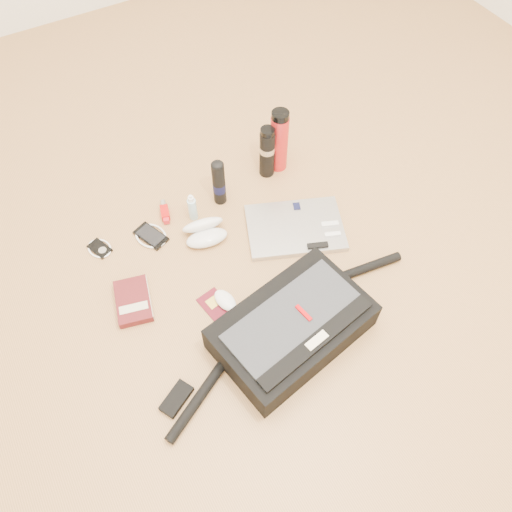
% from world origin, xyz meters
% --- Properties ---
extents(ground, '(4.00, 4.00, 0.00)m').
position_xyz_m(ground, '(0.00, 0.00, 0.00)').
color(ground, '#A97946').
rests_on(ground, ground).
extents(messenger_bag, '(1.02, 0.39, 0.14)m').
position_xyz_m(messenger_bag, '(0.01, -0.21, 0.06)').
color(messenger_bag, black).
rests_on(messenger_bag, ground).
extents(laptop, '(0.43, 0.37, 0.04)m').
position_xyz_m(laptop, '(0.26, 0.16, 0.01)').
color(laptop, '#B0B0B2').
rests_on(laptop, ground).
extents(book, '(0.16, 0.20, 0.03)m').
position_xyz_m(book, '(-0.40, 0.17, 0.02)').
color(book, '#4E1316').
rests_on(book, ground).
extents(passport, '(0.10, 0.13, 0.01)m').
position_xyz_m(passport, '(-0.16, 0.02, 0.00)').
color(passport, '#510C17').
rests_on(passport, ground).
extents(mouse, '(0.08, 0.11, 0.03)m').
position_xyz_m(mouse, '(-0.12, 0.01, 0.02)').
color(mouse, white).
rests_on(mouse, ground).
extents(sunglasses_case, '(0.18, 0.16, 0.09)m').
position_xyz_m(sunglasses_case, '(-0.06, 0.30, 0.03)').
color(sunglasses_case, silver).
rests_on(sunglasses_case, ground).
extents(ipod, '(0.10, 0.10, 0.01)m').
position_xyz_m(ipod, '(-0.43, 0.45, 0.00)').
color(ipod, black).
rests_on(ipod, ground).
extents(phone, '(0.13, 0.15, 0.01)m').
position_xyz_m(phone, '(-0.24, 0.40, 0.01)').
color(phone, black).
rests_on(phone, ground).
extents(inhaler, '(0.05, 0.11, 0.03)m').
position_xyz_m(inhaler, '(-0.15, 0.48, 0.01)').
color(inhaler, '#B40F0C').
rests_on(inhaler, ground).
extents(spray_bottle, '(0.04, 0.04, 0.13)m').
position_xyz_m(spray_bottle, '(-0.05, 0.41, 0.06)').
color(spray_bottle, '#A4D0E0').
rests_on(spray_bottle, ground).
extents(aerosol_can, '(0.07, 0.07, 0.21)m').
position_xyz_m(aerosol_can, '(0.08, 0.44, 0.11)').
color(aerosol_can, black).
rests_on(aerosol_can, ground).
extents(thermos_black, '(0.08, 0.08, 0.24)m').
position_xyz_m(thermos_black, '(0.31, 0.47, 0.12)').
color(thermos_black, black).
rests_on(thermos_black, ground).
extents(thermos_red, '(0.09, 0.09, 0.28)m').
position_xyz_m(thermos_red, '(0.37, 0.48, 0.14)').
color(thermos_red, red).
rests_on(thermos_red, ground).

